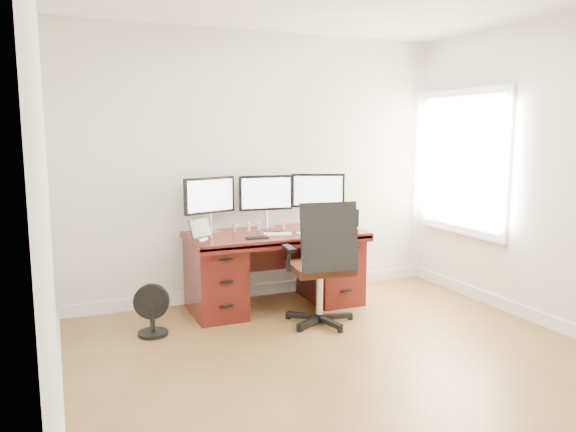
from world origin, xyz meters
name	(u,v)px	position (x,y,z in m)	size (l,w,h in m)	color
ground	(372,381)	(0.00, 0.00, 0.00)	(4.50, 4.50, 0.00)	brown
back_wall	(260,167)	(0.00, 2.25, 1.35)	(4.00, 0.10, 2.70)	silver
desk	(275,267)	(0.00, 1.83, 0.40)	(1.70, 0.80, 0.75)	#4A120E
office_chair	(322,285)	(0.18, 1.16, 0.37)	(0.67, 0.67, 1.13)	black
floor_fan	(152,311)	(-1.25, 1.49, 0.21)	(0.30, 0.26, 0.44)	black
monitor_left	(210,197)	(-0.58, 2.07, 1.09)	(0.53, 0.20, 0.53)	silver
monitor_center	(266,195)	(0.00, 2.07, 1.09)	(0.55, 0.16, 0.53)	silver
monitor_right	(318,192)	(0.58, 2.07, 1.09)	(0.52, 0.25, 0.53)	silver
tablet_left	(201,230)	(-0.75, 1.75, 0.84)	(0.24, 0.18, 0.19)	silver
tablet_right	(347,219)	(0.76, 1.75, 0.84)	(0.24, 0.18, 0.19)	silver
keyboard	(278,234)	(-0.04, 1.66, 0.76)	(0.26, 0.11, 0.01)	white
trackpad	(304,233)	(0.21, 1.61, 0.76)	(0.12, 0.12, 0.01)	silver
drawing_tablet	(257,237)	(-0.27, 1.59, 0.76)	(0.20, 0.13, 0.01)	black
phone	(273,232)	(-0.02, 1.82, 0.76)	(0.13, 0.07, 0.01)	black
figurine_brown	(234,227)	(-0.37, 1.95, 0.80)	(0.04, 0.04, 0.09)	#8D564A
figurine_yellow	(249,226)	(-0.23, 1.95, 0.80)	(0.04, 0.04, 0.09)	tan
figurine_purple	(258,226)	(-0.13, 1.95, 0.80)	(0.04, 0.04, 0.09)	#A373E1
figurine_orange	(283,224)	(0.14, 1.95, 0.80)	(0.04, 0.04, 0.09)	#E6903F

